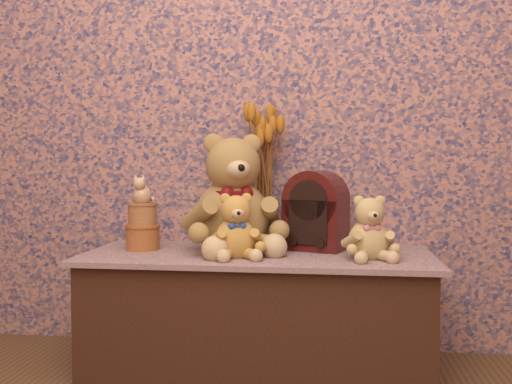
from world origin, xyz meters
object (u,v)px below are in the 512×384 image
(biscuit_tin_lower, at_px, (143,238))
(cat_figurine, at_px, (142,189))
(teddy_large, at_px, (232,188))
(cathedral_radio, at_px, (316,210))
(teddy_small, at_px, (369,225))
(teddy_medium, at_px, (236,223))
(ceramic_vase, at_px, (262,222))

(biscuit_tin_lower, xyz_separation_m, cat_figurine, (0.00, 0.00, 0.20))
(teddy_large, height_order, biscuit_tin_lower, teddy_large)
(cathedral_radio, relative_size, cat_figurine, 2.71)
(cathedral_radio, xyz_separation_m, cat_figurine, (-0.69, -0.09, 0.09))
(teddy_small, distance_m, cathedral_radio, 0.28)
(teddy_medium, distance_m, teddy_small, 0.49)
(teddy_large, xyz_separation_m, teddy_medium, (0.04, -0.16, -0.12))
(cathedral_radio, distance_m, cat_figurine, 0.70)
(cathedral_radio, height_order, ceramic_vase, cathedral_radio)
(teddy_small, height_order, cathedral_radio, cathedral_radio)
(teddy_large, distance_m, cat_figurine, 0.36)
(teddy_medium, height_order, ceramic_vase, teddy_medium)
(teddy_large, relative_size, biscuit_tin_lower, 3.69)
(ceramic_vase, height_order, cat_figurine, cat_figurine)
(cathedral_radio, bearing_deg, teddy_small, -24.71)
(teddy_small, bearing_deg, ceramic_vase, 136.19)
(teddy_large, relative_size, ceramic_vase, 2.40)
(teddy_medium, bearing_deg, biscuit_tin_lower, 144.98)
(teddy_small, height_order, cat_figurine, cat_figurine)
(cathedral_radio, height_order, cat_figurine, cathedral_radio)
(teddy_medium, relative_size, ceramic_vase, 1.23)
(biscuit_tin_lower, bearing_deg, cathedral_radio, 7.72)
(teddy_large, bearing_deg, teddy_medium, -98.68)
(cathedral_radio, bearing_deg, biscuit_tin_lower, -152.56)
(ceramic_vase, relative_size, cat_figurine, 1.76)
(ceramic_vase, xyz_separation_m, biscuit_tin_lower, (-0.47, -0.16, -0.05))
(teddy_medium, height_order, biscuit_tin_lower, teddy_medium)
(cathedral_radio, distance_m, ceramic_vase, 0.24)
(teddy_medium, relative_size, cathedral_radio, 0.80)
(biscuit_tin_lower, bearing_deg, ceramic_vase, 18.52)
(cat_figurine, bearing_deg, teddy_large, 7.72)
(teddy_small, bearing_deg, teddy_medium, 170.55)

